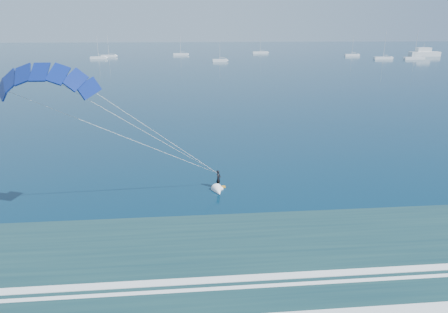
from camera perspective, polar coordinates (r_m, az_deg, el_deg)
name	(u,v)px	position (r m, az deg, el deg)	size (l,w,h in m)	color
kitesurfer_rig	(142,130)	(35.14, -11.66, 3.67)	(19.36, 9.89, 14.21)	orange
motor_yacht	(424,53)	(259.68, 26.69, 13.09)	(17.01, 4.54, 6.76)	white
sailboat_1	(99,58)	(222.53, -17.49, 13.32)	(8.32, 2.40, 11.47)	white
sailboat_2	(181,54)	(241.91, -6.20, 14.32)	(8.59, 2.40, 11.60)	white
sailboat_3	(220,60)	(195.29, -0.60, 13.57)	(6.95, 2.40, 9.89)	white
sailboat_4	(260,52)	(258.96, 5.21, 14.59)	(9.67, 2.40, 13.01)	white
sailboat_5	(352,55)	(244.54, 17.80, 13.64)	(8.32, 2.40, 11.41)	white
sailboat_6	(414,58)	(231.30, 25.53, 12.58)	(10.51, 2.40, 13.99)	white
sailboat_7	(109,56)	(234.84, -16.12, 13.64)	(8.20, 2.40, 11.39)	white
sailboat_8	(383,58)	(226.60, 21.80, 12.96)	(9.68, 2.40, 13.85)	white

